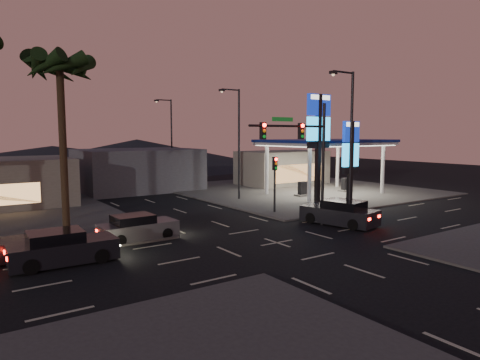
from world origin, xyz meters
TOP-DOWN VIEW (x-y plane):
  - ground at (0.00, 0.00)m, footprint 140.00×140.00m
  - corner_lot_ne at (16.00, 16.00)m, footprint 24.00×24.00m
  - gas_station at (16.00, 12.00)m, footprint 12.20×8.20m
  - convenience_store at (18.00, 21.00)m, footprint 10.00×6.00m
  - pylon_sign_tall at (8.50, 5.50)m, footprint 2.20×0.35m
  - pylon_sign_short at (11.00, 4.50)m, footprint 1.60×0.35m
  - traffic_signal_mast at (3.76, 1.99)m, footprint 6.10×0.39m
  - pedestal_signal at (5.50, 6.98)m, footprint 0.32×0.39m
  - streetlight_near at (6.79, 1.00)m, footprint 2.14×0.25m
  - streetlight_mid at (6.79, 14.00)m, footprint 2.14×0.25m
  - streetlight_far at (6.79, 28.00)m, footprint 2.14×0.25m
  - palm_a at (-9.00, 9.50)m, footprint 4.41×4.41m
  - building_far_mid at (2.00, 26.00)m, footprint 12.00×9.00m
  - hill_right at (15.00, 60.00)m, footprint 50.00×50.00m
  - hill_center at (0.00, 60.00)m, footprint 60.00×60.00m
  - car_lane_a_front at (-10.70, 2.69)m, footprint 4.91×2.17m
  - car_lane_b_front at (-6.13, 5.10)m, footprint 4.53×2.02m
  - suv_station at (6.52, 1.34)m, footprint 3.11×5.29m

SIDE VIEW (x-z plane):
  - ground at x=0.00m, z-range 0.00..0.00m
  - corner_lot_ne at x=16.00m, z-range 0.00..0.12m
  - car_lane_b_front at x=-6.13m, z-range -0.05..1.41m
  - car_lane_a_front at x=-10.70m, z-range -0.06..1.52m
  - suv_station at x=6.52m, z-range -0.06..1.60m
  - convenience_store at x=18.00m, z-range 0.00..4.00m
  - hill_center at x=0.00m, z-range 0.00..4.00m
  - building_far_mid at x=2.00m, z-range 0.00..4.40m
  - hill_right at x=15.00m, z-range 0.00..5.00m
  - pedestal_signal at x=5.50m, z-range 0.77..5.07m
  - pylon_sign_short at x=11.00m, z-range 1.16..8.16m
  - gas_station at x=16.00m, z-range 2.34..7.82m
  - traffic_signal_mast at x=3.76m, z-range 1.23..9.23m
  - streetlight_near at x=6.79m, z-range 0.72..10.72m
  - streetlight_mid at x=6.79m, z-range 0.72..10.72m
  - streetlight_far at x=6.79m, z-range 0.72..10.72m
  - pylon_sign_tall at x=8.50m, z-range 1.89..10.89m
  - palm_a at x=-9.00m, z-range 4.00..14.86m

